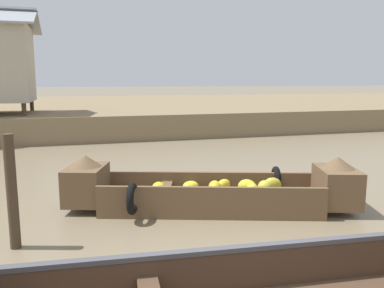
{
  "coord_description": "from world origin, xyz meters",
  "views": [
    {
      "loc": [
        -1.42,
        -2.15,
        2.23
      ],
      "look_at": [
        0.86,
        5.63,
        0.91
      ],
      "focal_mm": 36.42,
      "sensor_mm": 36.0,
      "label": 1
    }
  ],
  "objects": [
    {
      "name": "ground_plane",
      "position": [
        0.0,
        10.0,
        0.0
      ],
      "size": [
        300.0,
        300.0,
        0.0
      ],
      "primitive_type": "plane",
      "color": "#7A6B51"
    },
    {
      "name": "fishing_skiff_distant",
      "position": [
        11.69,
        15.17,
        0.34
      ],
      "size": [
        2.28,
        4.9,
        0.96
      ],
      "color": "brown",
      "rests_on": "ground"
    },
    {
      "name": "riverbank_strip",
      "position": [
        0.0,
        22.07,
        0.49
      ],
      "size": [
        160.0,
        20.0,
        0.97
      ],
      "primitive_type": "cube",
      "color": "#7F6B4C",
      "rests_on": "ground"
    },
    {
      "name": "mooring_post",
      "position": [
        -2.31,
        3.29,
        0.78
      ],
      "size": [
        0.14,
        0.14,
        1.55
      ],
      "primitive_type": "cylinder",
      "color": "#423323",
      "rests_on": "ground"
    },
    {
      "name": "banana_boat",
      "position": [
        0.76,
        4.06,
        0.34
      ],
      "size": [
        5.03,
        2.45,
        0.95
      ],
      "color": "brown",
      "rests_on": "ground"
    }
  ]
}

